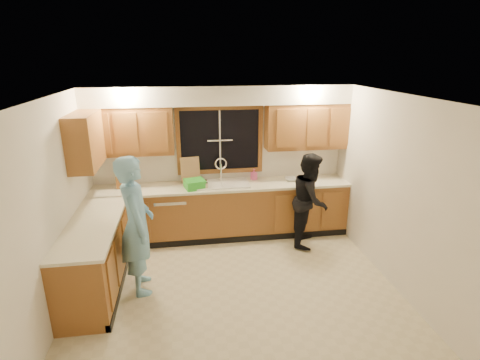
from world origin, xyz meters
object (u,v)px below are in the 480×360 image
object	(u,v)px
knife_block	(120,182)
dish_crate	(195,184)
man	(137,225)
soap_bottle	(254,174)
stove	(85,281)
woman	(310,200)
sink	(222,188)
bowl	(291,179)
dishwasher	(172,216)

from	to	relation	value
knife_block	dish_crate	bearing A→B (deg)	-6.88
man	soap_bottle	bearing A→B (deg)	-59.82
stove	man	distance (m)	0.86
stove	soap_bottle	distance (m)	3.15
woman	sink	bearing A→B (deg)	95.17
woman	bowl	world-z (taller)	woman
sink	woman	xyz separation A→B (m)	(1.36, -0.48, -0.11)
soap_bottle	sink	bearing A→B (deg)	-162.49
man	knife_block	size ratio (longest dim) A/B	9.14
stove	dish_crate	world-z (taller)	dish_crate
dishwasher	knife_block	world-z (taller)	knife_block
dishwasher	knife_block	bearing A→B (deg)	174.45
stove	knife_block	world-z (taller)	knife_block
dishwasher	man	bearing A→B (deg)	-105.65
man	bowl	world-z (taller)	man
sink	dishwasher	world-z (taller)	sink
knife_block	soap_bottle	size ratio (longest dim) A/B	1.05
sink	bowl	distance (m)	1.17
man	woman	world-z (taller)	man
sink	soap_bottle	xyz separation A→B (m)	(0.56, 0.18, 0.15)
woman	bowl	bearing A→B (deg)	44.70
sink	stove	world-z (taller)	sink
dishwasher	bowl	distance (m)	2.09
sink	dishwasher	distance (m)	0.96
man	dish_crate	world-z (taller)	man
man	bowl	xyz separation A→B (m)	(2.40, 1.40, 0.04)
bowl	stove	bearing A→B (deg)	-148.08
sink	knife_block	bearing A→B (deg)	177.85
woman	man	bearing A→B (deg)	133.62
bowl	woman	bearing A→B (deg)	-69.91
woman	dish_crate	world-z (taller)	woman
dishwasher	soap_bottle	world-z (taller)	soap_bottle
stove	man	bearing A→B (deg)	38.61
dish_crate	sink	bearing A→B (deg)	14.84
soap_bottle	bowl	bearing A→B (deg)	-13.92
dishwasher	woman	bearing A→B (deg)	-11.88
bowl	dish_crate	bearing A→B (deg)	-174.85
dish_crate	bowl	bearing A→B (deg)	5.15
knife_block	dish_crate	distance (m)	1.19
sink	woman	world-z (taller)	woman
soap_bottle	bowl	size ratio (longest dim) A/B	0.91
sink	woman	size ratio (longest dim) A/B	0.57
stove	knife_block	size ratio (longest dim) A/B	4.53
dish_crate	soap_bottle	xyz separation A→B (m)	(1.02, 0.30, 0.02)
stove	dish_crate	size ratio (longest dim) A/B	2.96
stove	soap_bottle	xyz separation A→B (m)	(2.36, 2.00, 0.56)
stove	soap_bottle	size ratio (longest dim) A/B	4.76
soap_bottle	knife_block	bearing A→B (deg)	-176.97
sink	man	size ratio (longest dim) A/B	0.47
man	soap_bottle	distance (m)	2.37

